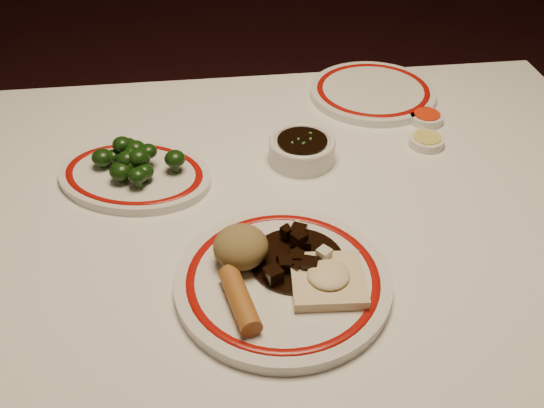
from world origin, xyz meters
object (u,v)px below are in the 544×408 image
at_px(stirfry_heap, 297,257).
at_px(broccoli_plate, 134,175).
at_px(dining_table, 298,243).
at_px(soy_bowl, 302,150).
at_px(fried_wonton, 328,279).
at_px(broccoli_pile, 133,160).
at_px(main_plate, 283,281).
at_px(spring_roll, 240,300).
at_px(rice_mound, 241,247).

bearing_deg(stirfry_heap, broccoli_plate, 133.88).
height_order(stirfry_heap, broccoli_plate, stirfry_heap).
relative_size(dining_table, soy_bowl, 10.38).
distance_m(fried_wonton, broccoli_pile, 0.40).
bearing_deg(dining_table, main_plate, -106.23).
height_order(main_plate, spring_roll, spring_roll).
xyz_separation_m(broccoli_plate, soy_bowl, (0.29, 0.02, 0.01)).
relative_size(main_plate, broccoli_pile, 2.34).
bearing_deg(broccoli_plate, broccoli_pile, 22.59).
height_order(broccoli_plate, broccoli_pile, broccoli_pile).
distance_m(dining_table, stirfry_heap, 0.20).
height_order(broccoli_pile, soy_bowl, broccoli_pile).
distance_m(main_plate, spring_roll, 0.08).
bearing_deg(soy_bowl, rice_mound, -116.24).
bearing_deg(main_plate, broccoli_pile, 127.54).
relative_size(main_plate, spring_roll, 3.53).
height_order(main_plate, fried_wonton, fried_wonton).
xyz_separation_m(fried_wonton, soy_bowl, (0.02, 0.32, -0.01)).
bearing_deg(rice_mound, spring_roll, -96.09).
bearing_deg(stirfry_heap, spring_roll, -139.11).
height_order(dining_table, soy_bowl, soy_bowl).
relative_size(rice_mound, broccoli_pile, 0.49).
bearing_deg(soy_bowl, broccoli_pile, -175.47).
relative_size(spring_roll, soy_bowl, 0.90).
bearing_deg(spring_roll, fried_wonton, -0.25).
xyz_separation_m(broccoli_pile, soy_bowl, (0.29, 0.02, -0.02)).
distance_m(broccoli_plate, broccoli_pile, 0.03).
height_order(broccoli_plate, soy_bowl, soy_bowl).
distance_m(spring_roll, soy_bowl, 0.37).
bearing_deg(broccoli_pile, dining_table, -19.54).
bearing_deg(broccoli_pile, broccoli_plate, -157.41).
distance_m(fried_wonton, soy_bowl, 0.32).
bearing_deg(dining_table, soy_bowl, 79.12).
bearing_deg(rice_mound, dining_table, 53.64).
bearing_deg(fried_wonton, stirfry_heap, 124.28).
height_order(stirfry_heap, soy_bowl, stirfry_heap).
height_order(main_plate, stirfry_heap, stirfry_heap).
height_order(dining_table, fried_wonton, fried_wonton).
distance_m(broccoli_pile, soy_bowl, 0.29).
relative_size(broccoli_plate, broccoli_pile, 2.02).
relative_size(spring_roll, stirfry_heap, 0.78).
bearing_deg(spring_roll, stirfry_heap, 28.84).
bearing_deg(main_plate, rice_mound, 144.88).
xyz_separation_m(dining_table, main_plate, (-0.05, -0.18, 0.10)).
xyz_separation_m(dining_table, broccoli_plate, (-0.27, 0.09, 0.10)).
xyz_separation_m(rice_mound, stirfry_heap, (0.08, -0.01, -0.02)).
xyz_separation_m(main_plate, spring_roll, (-0.06, -0.05, 0.02)).
xyz_separation_m(spring_roll, broccoli_plate, (-0.15, 0.32, -0.02)).
relative_size(fried_wonton, stirfry_heap, 0.78).
height_order(spring_roll, soy_bowl, spring_roll).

